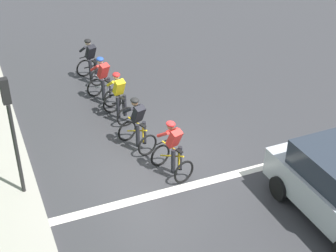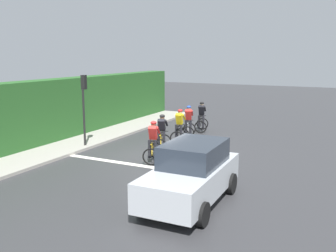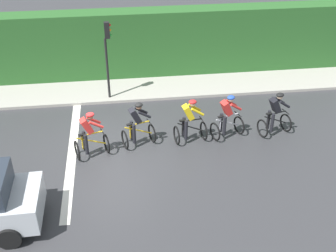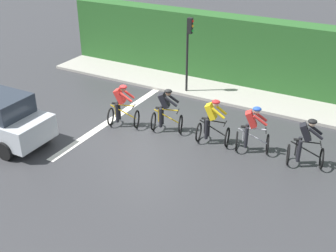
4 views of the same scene
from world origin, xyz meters
The scene contains 11 objects.
ground_plane centered at (0.00, 0.00, 0.00)m, with size 80.00×80.00×0.00m, color #333335.
sidewalk_kerb centered at (-4.73, 2.00, 0.06)m, with size 2.80×18.76×0.12m, color #9E998E.
stone_wall_low centered at (-5.63, 2.00, 0.24)m, with size 0.44×18.76×0.49m, color gray.
hedge_wall centered at (-5.93, 2.00, 1.53)m, with size 1.10×18.76×3.07m, color #265623.
road_marking_stop_line centered at (0.00, -1.44, 0.00)m, with size 7.00×0.30×0.01m, color silver.
cyclist_lead centered at (-0.25, 5.82, 0.80)m, with size 0.94×1.22×1.66m.
cyclist_second centered at (-0.28, 4.06, 0.80)m, with size 0.98×1.24×1.66m.
cyclist_mid centered at (-0.16, 2.68, 0.80)m, with size 0.84×1.17×1.66m.
cyclist_fourth centered at (-0.17, 0.85, 0.80)m, with size 0.96×1.23×1.66m.
cyclist_trailing centered at (0.28, -0.76, 0.80)m, with size 0.96×1.23×1.66m.
traffic_light_near_crossing centered at (-3.69, -0.03, 2.22)m, with size 0.21×0.31×3.34m.
Camera 3 is at (12.27, 0.30, 8.52)m, focal length 45.33 mm.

